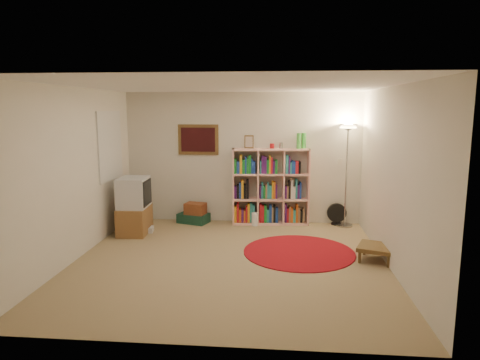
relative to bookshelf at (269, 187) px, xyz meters
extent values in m
cube|color=#907954|center=(-0.53, -2.16, -0.71)|extent=(4.50, 4.50, 0.02)
cube|color=white|center=(-0.53, -2.16, 1.81)|extent=(4.50, 4.50, 0.02)
cube|color=beige|center=(-0.53, 0.10, 0.55)|extent=(4.50, 0.02, 2.50)
cube|color=beige|center=(-0.53, -4.42, 0.55)|extent=(4.50, 0.02, 2.50)
cube|color=beige|center=(-2.79, -2.16, 0.55)|extent=(0.02, 4.50, 2.50)
cube|color=beige|center=(1.73, -2.16, 0.55)|extent=(0.02, 4.50, 2.50)
cube|color=#4C351A|center=(-1.38, 0.07, 0.90)|extent=(0.78, 0.04, 0.58)
cube|color=#3C0C0F|center=(-1.38, 0.05, 0.90)|extent=(0.66, 0.01, 0.46)
cube|color=white|center=(-2.76, -0.86, 0.85)|extent=(0.03, 1.00, 1.20)
cube|color=beige|center=(1.32, 0.08, 0.50)|extent=(0.08, 0.01, 0.12)
cube|color=#FFBAAA|center=(0.02, -0.01, -0.69)|extent=(1.48, 0.53, 0.03)
cube|color=#FFBAAA|center=(0.02, -0.01, 0.73)|extent=(1.48, 0.53, 0.03)
cube|color=#FFBAAA|center=(-0.68, -0.06, 0.02)|extent=(0.06, 0.41, 1.45)
cube|color=#FFBAAA|center=(0.73, 0.05, 0.02)|extent=(0.06, 0.41, 1.45)
cube|color=#FFBAAA|center=(0.01, 0.19, 0.02)|extent=(1.45, 0.13, 1.45)
cube|color=#FFBAAA|center=(-0.22, -0.03, 0.02)|extent=(0.06, 0.39, 1.39)
cube|color=#FFBAAA|center=(0.26, 0.01, 0.02)|extent=(0.06, 0.39, 1.39)
cube|color=#FFBAAA|center=(0.02, -0.01, -0.22)|extent=(1.41, 0.50, 0.03)
cube|color=#FFBAAA|center=(0.02, -0.01, 0.26)|extent=(1.41, 0.50, 0.03)
cube|color=gold|center=(-0.64, -0.10, -0.51)|extent=(0.06, 0.17, 0.31)
cube|color=red|center=(-0.60, -0.10, -0.48)|extent=(0.05, 0.17, 0.37)
cube|color=#D75E1A|center=(-0.55, -0.09, -0.54)|extent=(0.06, 0.17, 0.25)
cube|color=#4B1A6B|center=(-0.51, -0.09, -0.54)|extent=(0.05, 0.17, 0.25)
cube|color=#D75E1A|center=(-0.47, -0.09, -0.55)|extent=(0.05, 0.17, 0.23)
cube|color=red|center=(-0.43, -0.08, -0.51)|extent=(0.05, 0.17, 0.31)
cube|color=gold|center=(-0.39, -0.08, -0.48)|extent=(0.05, 0.17, 0.36)
cube|color=teal|center=(-0.34, -0.08, -0.48)|extent=(0.06, 0.17, 0.37)
cube|color=teal|center=(-0.30, -0.07, -0.50)|extent=(0.06, 0.17, 0.34)
cube|color=#4B1A6B|center=(-0.64, -0.10, -0.08)|extent=(0.06, 0.17, 0.23)
cube|color=black|center=(-0.60, -0.10, -0.07)|extent=(0.05, 0.17, 0.26)
cube|color=#1A3FA1|center=(-0.55, -0.09, -0.05)|extent=(0.05, 0.17, 0.30)
cube|color=gold|center=(-0.51, -0.09, -0.02)|extent=(0.05, 0.17, 0.35)
cube|color=black|center=(-0.46, -0.09, -0.06)|extent=(0.06, 0.17, 0.27)
cube|color=black|center=(-0.41, -0.08, -0.02)|extent=(0.06, 0.17, 0.36)
cube|color=#1A862E|center=(-0.64, -0.10, 0.41)|extent=(0.06, 0.17, 0.29)
cube|color=#1A3FA1|center=(-0.59, -0.10, 0.39)|extent=(0.06, 0.17, 0.24)
cube|color=gold|center=(-0.54, -0.09, 0.45)|extent=(0.06, 0.17, 0.36)
cube|color=#1A862E|center=(-0.49, -0.09, 0.41)|extent=(0.06, 0.17, 0.27)
cube|color=#1A3FA1|center=(-0.45, -0.09, 0.43)|extent=(0.04, 0.17, 0.33)
cube|color=#1A862E|center=(-0.42, -0.08, 0.42)|extent=(0.04, 0.17, 0.30)
cube|color=#1A862E|center=(-0.37, -0.08, 0.44)|extent=(0.06, 0.17, 0.35)
cube|color=#1A3FA1|center=(-0.33, -0.08, 0.41)|extent=(0.04, 0.17, 0.29)
cube|color=#1A3FA1|center=(-0.29, -0.07, 0.39)|extent=(0.06, 0.17, 0.24)
cube|color=red|center=(-0.16, -0.06, -0.49)|extent=(0.05, 0.17, 0.35)
cube|color=red|center=(-0.12, -0.06, -0.50)|extent=(0.05, 0.17, 0.32)
cube|color=#1A862E|center=(-0.07, -0.06, -0.50)|extent=(0.06, 0.17, 0.33)
cube|color=teal|center=(-0.02, -0.05, -0.54)|extent=(0.05, 0.17, 0.25)
cube|color=#1A3FA1|center=(0.03, -0.05, -0.50)|extent=(0.06, 0.17, 0.33)
cube|color=#937450|center=(0.07, -0.05, -0.52)|extent=(0.04, 0.17, 0.30)
cube|color=black|center=(0.10, -0.04, -0.50)|extent=(0.05, 0.17, 0.33)
cube|color=#1A3FA1|center=(0.15, -0.04, -0.52)|extent=(0.06, 0.17, 0.28)
cube|color=#4B1A6B|center=(-0.17, -0.06, -0.07)|extent=(0.04, 0.17, 0.25)
cube|color=teal|center=(-0.13, -0.06, -0.05)|extent=(0.05, 0.17, 0.30)
cube|color=#1A862E|center=(-0.10, -0.06, -0.08)|extent=(0.05, 0.17, 0.23)
cube|color=#937450|center=(-0.06, -0.06, -0.06)|extent=(0.04, 0.17, 0.27)
cube|color=teal|center=(-0.03, -0.05, -0.05)|extent=(0.04, 0.17, 0.30)
cube|color=teal|center=(0.02, -0.05, -0.07)|extent=(0.06, 0.17, 0.25)
cube|color=gold|center=(0.06, -0.05, -0.03)|extent=(0.04, 0.17, 0.33)
cube|color=#D75E1A|center=(0.10, -0.04, -0.04)|extent=(0.05, 0.17, 0.32)
cube|color=#4B1A6B|center=(0.13, -0.04, -0.07)|extent=(0.04, 0.17, 0.26)
cube|color=teal|center=(-0.17, -0.06, 0.39)|extent=(0.04, 0.17, 0.25)
cube|color=#4B1A6B|center=(-0.13, -0.06, 0.44)|extent=(0.06, 0.17, 0.34)
cube|color=#4B1A6B|center=(-0.08, -0.06, 0.43)|extent=(0.06, 0.17, 0.33)
cube|color=#1A862E|center=(-0.03, -0.05, 0.40)|extent=(0.05, 0.17, 0.27)
cube|color=gold|center=(0.00, -0.05, 0.44)|extent=(0.04, 0.17, 0.35)
cube|color=red|center=(0.04, -0.05, 0.43)|extent=(0.05, 0.17, 0.31)
cube|color=#4B1A6B|center=(0.08, -0.04, 0.39)|extent=(0.05, 0.17, 0.25)
cube|color=#1A862E|center=(0.12, -0.04, 0.40)|extent=(0.06, 0.17, 0.27)
cube|color=#4B1A6B|center=(0.32, -0.03, -0.49)|extent=(0.05, 0.17, 0.35)
cube|color=red|center=(0.36, -0.02, -0.53)|extent=(0.05, 0.17, 0.27)
cube|color=#937450|center=(0.39, -0.02, -0.51)|extent=(0.04, 0.17, 0.31)
cube|color=#D75E1A|center=(0.43, -0.02, -0.52)|extent=(0.06, 0.17, 0.28)
cube|color=teal|center=(0.48, -0.01, -0.54)|extent=(0.06, 0.17, 0.24)
cube|color=#D75E1A|center=(0.53, -0.01, -0.49)|extent=(0.05, 0.17, 0.34)
cube|color=#937450|center=(0.57, -0.01, -0.52)|extent=(0.05, 0.17, 0.29)
cube|color=black|center=(0.61, 0.00, -0.55)|extent=(0.05, 0.17, 0.23)
cube|color=#937450|center=(0.65, 0.00, -0.53)|extent=(0.05, 0.17, 0.27)
cube|color=#4B1A6B|center=(0.31, -0.03, -0.08)|extent=(0.04, 0.17, 0.24)
cube|color=#937450|center=(0.34, -0.02, -0.08)|extent=(0.04, 0.17, 0.24)
cube|color=black|center=(0.38, -0.02, -0.03)|extent=(0.05, 0.17, 0.33)
cube|color=white|center=(0.42, -0.02, -0.02)|extent=(0.05, 0.17, 0.36)
cube|color=white|center=(0.47, -0.01, -0.08)|extent=(0.06, 0.17, 0.24)
cube|color=teal|center=(0.51, -0.01, -0.01)|extent=(0.05, 0.17, 0.37)
cube|color=#4B1A6B|center=(0.55, -0.01, -0.06)|extent=(0.05, 0.17, 0.27)
cube|color=#1A3FA1|center=(0.59, 0.00, -0.04)|extent=(0.04, 0.17, 0.31)
cube|color=teal|center=(0.32, -0.03, 0.45)|extent=(0.06, 0.17, 0.36)
cube|color=#4B1A6B|center=(0.37, -0.02, 0.43)|extent=(0.04, 0.17, 0.33)
cube|color=teal|center=(0.40, -0.02, 0.38)|extent=(0.04, 0.17, 0.23)
cube|color=#1A3FA1|center=(0.43, -0.02, 0.39)|extent=(0.04, 0.17, 0.25)
cube|color=#1A3FA1|center=(0.46, -0.01, 0.39)|extent=(0.04, 0.17, 0.24)
cube|color=red|center=(0.51, -0.01, 0.39)|extent=(0.06, 0.17, 0.24)
cube|color=black|center=(0.56, -0.01, 0.39)|extent=(0.05, 0.17, 0.24)
cube|color=#4C351A|center=(-0.39, -0.02, 0.87)|extent=(0.18, 0.03, 0.25)
cube|color=#A19286|center=(-0.39, -0.03, 0.87)|extent=(0.13, 0.02, 0.20)
cylinder|color=#AE1015|center=(0.04, -0.01, 0.79)|extent=(0.09, 0.09, 0.09)
cylinder|color=#9D9CA0|center=(0.21, 0.01, 0.80)|extent=(0.08, 0.08, 0.11)
cylinder|color=green|center=(0.54, -0.01, 0.89)|extent=(0.09, 0.09, 0.29)
cylinder|color=green|center=(0.64, 0.07, 0.89)|extent=(0.09, 0.09, 0.29)
cylinder|color=#9D9CA0|center=(1.42, -0.10, -0.69)|extent=(0.31, 0.31, 0.03)
cylinder|color=#9D9CA0|center=(1.42, -0.10, 0.22)|extent=(0.03, 0.03, 1.78)
cone|color=#9D9CA0|center=(1.42, -0.10, 1.14)|extent=(0.37, 0.37, 0.14)
cylinder|color=#FFD88C|center=(1.42, -0.10, 1.15)|extent=(0.30, 0.30, 0.02)
cylinder|color=black|center=(1.28, 0.00, -0.69)|extent=(0.20, 0.20, 0.03)
cylinder|color=black|center=(1.28, 0.00, -0.59)|extent=(0.04, 0.04, 0.15)
cylinder|color=black|center=(1.28, -0.02, -0.47)|extent=(0.37, 0.10, 0.36)
cube|color=brown|center=(-2.36, -0.91, -0.46)|extent=(0.50, 0.71, 0.48)
cube|color=silver|center=(-2.36, -0.91, 0.04)|extent=(0.50, 0.59, 0.53)
cube|color=black|center=(-2.11, -0.90, 0.04)|extent=(0.03, 0.50, 0.44)
cube|color=black|center=(-2.11, -0.90, 0.04)|extent=(0.03, 0.44, 0.38)
cube|color=silver|center=(-2.20, -0.82, -0.66)|extent=(0.31, 0.27, 0.09)
cube|color=#143929|center=(-1.46, -0.11, -0.61)|extent=(0.65, 0.52, 0.18)
cube|color=brown|center=(-1.41, -0.14, -0.41)|extent=(0.43, 0.35, 0.22)
cube|color=black|center=(-0.47, 0.10, -0.57)|extent=(0.43, 0.38, 0.26)
cylinder|color=white|center=(-0.26, -0.22, -0.58)|extent=(0.15, 0.15, 0.25)
cylinder|color=maroon|center=(0.50, -1.68, -0.69)|extent=(1.71, 1.71, 0.02)
cube|color=#4C351A|center=(1.60, -1.95, -0.50)|extent=(0.64, 0.64, 0.06)
cube|color=#4C351A|center=(1.35, -2.06, -0.61)|extent=(0.05, 0.05, 0.18)
cube|color=#4C351A|center=(1.72, -2.20, -0.61)|extent=(0.05, 0.05, 0.18)
cube|color=#4C351A|center=(1.49, -1.69, -0.61)|extent=(0.05, 0.05, 0.18)
cube|color=#4C351A|center=(1.86, -1.83, -0.61)|extent=(0.05, 0.05, 0.18)
camera|label=1|loc=(0.15, -8.05, 1.50)|focal=32.00mm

